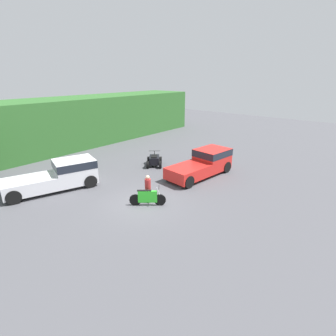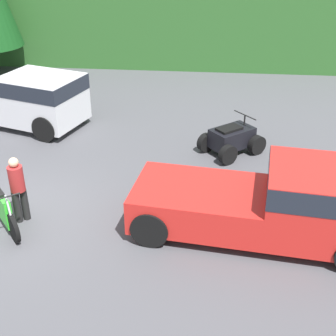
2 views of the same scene
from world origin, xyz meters
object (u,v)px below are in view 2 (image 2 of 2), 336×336
object	(u,v)px
pickup_truck_second	(20,97)
quad_atv	(232,139)
pickup_truck_red	(280,201)
rider_person	(18,187)
dirt_bike	(3,209)

from	to	relation	value
pickup_truck_second	quad_atv	xyz separation A→B (m)	(7.61, -1.72, -0.53)
pickup_truck_red	pickup_truck_second	xyz separation A→B (m)	(-8.59, 6.16, 0.00)
pickup_truck_second	rider_person	distance (m)	6.51
pickup_truck_red	rider_person	world-z (taller)	pickup_truck_red
pickup_truck_red	dirt_bike	bearing A→B (deg)	-171.24
pickup_truck_second	rider_person	bearing A→B (deg)	-51.48
pickup_truck_red	quad_atv	xyz separation A→B (m)	(-0.98, 4.43, -0.53)
pickup_truck_second	pickup_truck_red	bearing A→B (deg)	-17.78
pickup_truck_second	quad_atv	world-z (taller)	pickup_truck_second
pickup_truck_red	pickup_truck_second	bearing A→B (deg)	151.16
pickup_truck_red	rider_person	distance (m)	6.29
rider_person	pickup_truck_red	bearing A→B (deg)	48.31
pickup_truck_red	dirt_bike	world-z (taller)	pickup_truck_red
quad_atv	rider_person	bearing A→B (deg)	179.04
quad_atv	pickup_truck_second	bearing A→B (deg)	126.85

